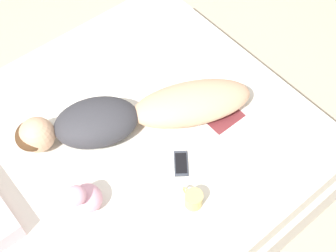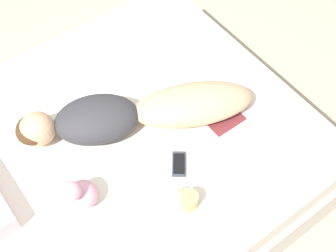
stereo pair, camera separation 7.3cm
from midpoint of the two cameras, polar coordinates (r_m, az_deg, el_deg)
The scene contains 7 objects.
ground_plane at distance 3.01m, azimuth -4.59°, elevation -7.62°, with size 12.00×12.00×0.00m, color #B7A88E.
bed at distance 2.77m, azimuth -4.98°, elevation -4.97°, with size 1.80×2.07×0.57m.
person at distance 2.50m, azimuth -3.43°, elevation 1.50°, with size 0.75×1.26×0.19m.
open_magazine at distance 2.56m, azimuth 9.22°, elevation -0.79°, with size 0.41×0.29×0.01m.
coffee_mug at distance 2.29m, azimuth 3.48°, elevation -9.03°, with size 0.13×0.09×0.09m.
cell_phone at distance 2.43m, azimuth 2.22°, elevation -4.66°, with size 0.16×0.15×0.01m.
plush_toy at distance 2.28m, azimuth -9.67°, elevation -8.09°, with size 0.15×0.17×0.20m.
Camera 2 is at (-1.25, 0.59, 2.68)m, focal length 50.00 mm.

